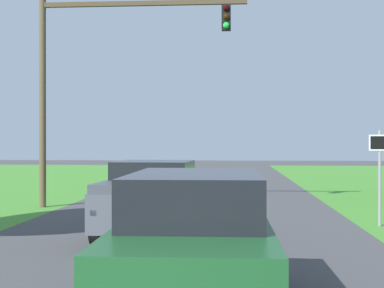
{
  "coord_description": "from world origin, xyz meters",
  "views": [
    {
      "loc": [
        1.35,
        -2.42,
        2.34
      ],
      "look_at": [
        0.09,
        14.24,
        2.28
      ],
      "focal_mm": 53.25,
      "sensor_mm": 36.0,
      "label": 1
    }
  ],
  "objects_px": {
    "pickup_truck_lead": "(155,197)",
    "keep_moving_sign": "(380,165)",
    "traffic_light": "(95,63)",
    "red_suv_near": "(195,239)"
  },
  "relations": [
    {
      "from": "keep_moving_sign",
      "to": "pickup_truck_lead",
      "type": "bearing_deg",
      "value": -160.32
    },
    {
      "from": "red_suv_near",
      "to": "pickup_truck_lead",
      "type": "xyz_separation_m",
      "value": [
        -1.42,
        6.11,
        -0.03
      ]
    },
    {
      "from": "red_suv_near",
      "to": "traffic_light",
      "type": "height_order",
      "value": "traffic_light"
    },
    {
      "from": "pickup_truck_lead",
      "to": "keep_moving_sign",
      "type": "distance_m",
      "value": 6.39
    },
    {
      "from": "pickup_truck_lead",
      "to": "traffic_light",
      "type": "bearing_deg",
      "value": 116.85
    },
    {
      "from": "pickup_truck_lead",
      "to": "traffic_light",
      "type": "xyz_separation_m",
      "value": [
        -3.0,
        5.93,
        4.19
      ]
    },
    {
      "from": "traffic_light",
      "to": "keep_moving_sign",
      "type": "bearing_deg",
      "value": -22.9
    },
    {
      "from": "traffic_light",
      "to": "keep_moving_sign",
      "type": "distance_m",
      "value": 10.34
    },
    {
      "from": "pickup_truck_lead",
      "to": "traffic_light",
      "type": "distance_m",
      "value": 7.86
    },
    {
      "from": "keep_moving_sign",
      "to": "red_suv_near",
      "type": "bearing_deg",
      "value": -118.92
    }
  ]
}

